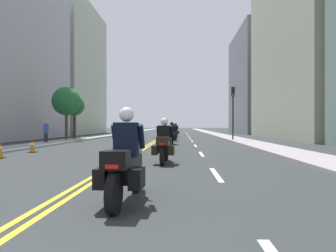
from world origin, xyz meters
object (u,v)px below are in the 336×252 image
motorcycle_0 (125,165)px  motorcycle_1 (164,145)px  traffic_cone_2 (33,146)px  traffic_light_near (233,104)px  street_tree_0 (75,106)px  motorcycle_5 (174,132)px  motorcycle_2 (165,139)px  motorcycle_4 (174,133)px  traffic_cone_0 (0,150)px  street_tree_1 (66,101)px  pedestrian_0 (46,132)px  motorcycle_3 (172,135)px  motorcycle_6 (176,131)px

motorcycle_0 → motorcycle_1: motorcycle_0 is taller
traffic_cone_2 → traffic_light_near: traffic_light_near is taller
motorcycle_0 → street_tree_0: size_ratio=0.55×
traffic_cone_2 → motorcycle_5: bearing=69.6°
motorcycle_0 → motorcycle_1: size_ratio=1.05×
motorcycle_2 → motorcycle_5: bearing=90.9°
motorcycle_4 → traffic_cone_0: 16.20m
street_tree_1 → motorcycle_4: bearing=1.4°
pedestrian_0 → street_tree_1: (-0.21, 4.58, 2.61)m
motorcycle_2 → motorcycle_4: (0.21, 10.94, 0.01)m
traffic_cone_2 → motorcycle_0: bearing=-56.6°
motorcycle_3 → motorcycle_5: size_ratio=1.02×
motorcycle_2 → traffic_light_near: traffic_light_near is taller
pedestrian_0 → street_tree_0: street_tree_0 is taller
motorcycle_5 → traffic_cone_2: size_ratio=3.49×
traffic_light_near → street_tree_0: 14.81m
motorcycle_1 → traffic_cone_0: (-6.79, 1.38, -0.33)m
motorcycle_1 → motorcycle_2: 5.17m
motorcycle_5 → street_tree_1: (-9.39, -5.98, 2.82)m
traffic_cone_0 → traffic_cone_2: 2.69m
motorcycle_4 → traffic_cone_0: bearing=-112.4°
motorcycle_2 → motorcycle_6: size_ratio=1.04×
motorcycle_3 → motorcycle_1: bearing=-88.2°
motorcycle_6 → traffic_cone_2: 23.96m
traffic_cone_0 → pedestrian_0: size_ratio=0.39×
motorcycle_1 → motorcycle_2: size_ratio=0.94×
traffic_cone_0 → motorcycle_3: bearing=54.2°
motorcycle_5 → traffic_cone_2: motorcycle_5 is taller
motorcycle_1 → traffic_cone_0: 6.94m
traffic_light_near → street_tree_1: bearing=-179.9°
motorcycle_3 → motorcycle_6: motorcycle_6 is taller
motorcycle_5 → street_tree_0: size_ratio=0.54×
traffic_cone_0 → pedestrian_0: pedestrian_0 is taller
motorcycle_2 → street_tree_1: size_ratio=0.48×
motorcycle_4 → motorcycle_6: (0.03, 10.96, -0.01)m
traffic_cone_2 → street_tree_1: size_ratio=0.13×
motorcycle_1 → motorcycle_6: 27.06m
motorcycle_4 → street_tree_0: (-9.51, 1.97, 2.51)m
motorcycle_2 → motorcycle_5: (0.11, 16.70, 0.00)m
motorcycle_5 → traffic_light_near: traffic_light_near is taller
motorcycle_0 → motorcycle_3: bearing=92.3°
motorcycle_4 → motorcycle_5: motorcycle_4 is taller
motorcycle_3 → pedestrian_0: pedestrian_0 is taller
motorcycle_3 → motorcycle_4: 5.38m
motorcycle_5 → traffic_cone_0: motorcycle_5 is taller
traffic_cone_0 → traffic_light_near: traffic_light_near is taller
motorcycle_3 → motorcycle_6: bearing=91.4°
motorcycle_5 → traffic_light_near: size_ratio=0.48×
motorcycle_2 → motorcycle_4: size_ratio=1.07×
motorcycle_1 → street_tree_0: size_ratio=0.52×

